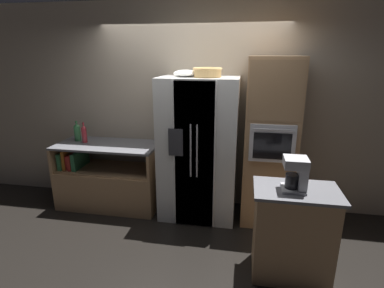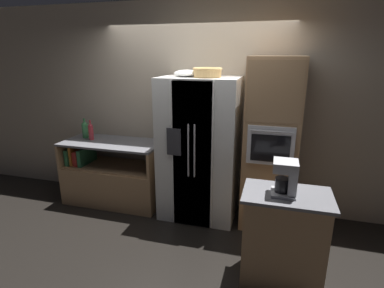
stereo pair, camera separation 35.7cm
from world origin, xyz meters
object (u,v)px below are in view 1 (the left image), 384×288
Objects in this scene: wicker_basket at (207,72)px; bottle_tall at (77,132)px; fruit_bowl at (186,73)px; wall_oven at (270,143)px; coffee_maker at (297,173)px; bottle_short at (84,134)px; refrigerator at (199,149)px.

wicker_basket is 1.21× the size of bottle_tall.
wicker_basket is 0.27m from fruit_bowl.
bottle_tall is at bearing 175.12° from fruit_bowl.
coffee_maker is at bearing -81.12° from wall_oven.
wall_oven reaches higher than wicker_basket.
bottle_short is (-2.53, 0.01, -0.01)m from wall_oven.
refrigerator is 1.79m from bottle_tall.
fruit_bowl is at bearing 140.02° from coffee_maker.
fruit_bowl is 1.79m from coffee_maker.
refrigerator is 5.93× the size of coffee_maker.
bottle_tall is 0.17m from bottle_short.
wicker_basket is 1.12× the size of coffee_maker.
wicker_basket is at bearing -5.32° from bottle_tall.
wicker_basket is 1.95m from bottle_short.
bottle_tall and bottle_short have the same top height.
bottle_short is 0.93× the size of coffee_maker.
fruit_bowl reaches higher than bottle_tall.
fruit_bowl reaches higher than coffee_maker.
wicker_basket is at bearing -3.41° from bottle_short.
fruit_bowl is 1.83m from bottle_tall.
bottle_short is at bearing 157.91° from coffee_maker.
wall_oven is 1.17m from wicker_basket.
refrigerator is at bearing 7.51° from fruit_bowl.
coffee_maker is (0.96, -0.99, -0.82)m from wicker_basket.
refrigerator is 0.88× the size of wall_oven.
bottle_tall is 1.00× the size of bottle_short.
fruit_bowl is 1.04× the size of bottle_short.
refrigerator is 6.40× the size of bottle_short.
wall_oven is 5.98× the size of wicker_basket.
coffee_maker is at bearing -22.29° from bottle_tall.
coffee_maker is (1.06, -1.05, 0.16)m from refrigerator.
wicker_basket is at bearing 133.95° from coffee_maker.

